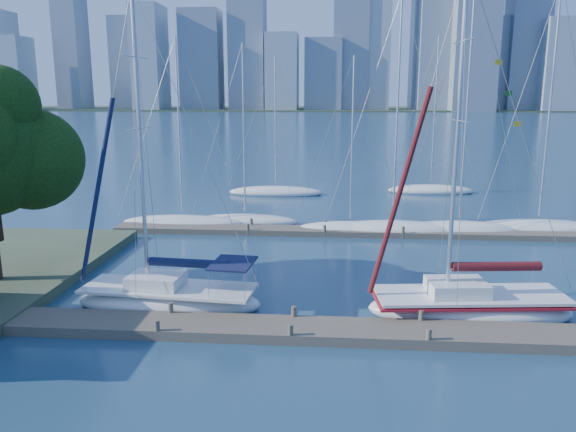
{
  "coord_description": "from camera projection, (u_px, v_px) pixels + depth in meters",
  "views": [
    {
      "loc": [
        1.43,
        -20.04,
        9.07
      ],
      "look_at": [
        -0.48,
        4.0,
        3.8
      ],
      "focal_mm": 35.0,
      "sensor_mm": 36.0,
      "label": 1
    }
  ],
  "objects": [
    {
      "name": "sailboat_maroon",
      "position": [
        470.0,
        290.0,
        23.14
      ],
      "size": [
        8.59,
        3.59,
        14.42
      ],
      "rotation": [
        0.0,
        0.0,
        0.1
      ],
      "color": "silver",
      "rests_on": "ground"
    },
    {
      "name": "bg_boat_5",
      "position": [
        538.0,
        227.0,
        37.51
      ],
      "size": [
        9.22,
        4.69,
        16.36
      ],
      "rotation": [
        0.0,
        0.0,
        0.26
      ],
      "color": "silver",
      "rests_on": "ground"
    },
    {
      "name": "bg_boat_7",
      "position": [
        431.0,
        190.0,
        52.31
      ],
      "size": [
        8.19,
        4.61,
        14.46
      ],
      "rotation": [
        0.0,
        0.0,
        -0.31
      ],
      "color": "silver",
      "rests_on": "ground"
    },
    {
      "name": "skyline",
      "position": [
        374.0,
        40.0,
        294.78
      ],
      "size": [
        503.19,
        51.31,
        120.0
      ],
      "color": "#7D8FA1",
      "rests_on": "ground"
    },
    {
      "name": "bg_boat_0",
      "position": [
        183.0,
        222.0,
        39.28
      ],
      "size": [
        8.88,
        4.58,
        13.07
      ],
      "rotation": [
        0.0,
        0.0,
        0.29
      ],
      "color": "silver",
      "rests_on": "ground"
    },
    {
      "name": "bg_boat_3",
      "position": [
        393.0,
        229.0,
        37.18
      ],
      "size": [
        9.02,
        3.88,
        15.49
      ],
      "rotation": [
        0.0,
        0.0,
        -0.16
      ],
      "color": "silver",
      "rests_on": "ground"
    },
    {
      "name": "sailboat_navy",
      "position": [
        168.0,
        283.0,
        24.07
      ],
      "size": [
        8.18,
        3.31,
        13.76
      ],
      "rotation": [
        0.0,
        0.0,
        -0.09
      ],
      "color": "silver",
      "rests_on": "ground"
    },
    {
      "name": "ground",
      "position": [
        292.0,
        335.0,
        21.56
      ],
      "size": [
        700.0,
        700.0,
        0.0
      ],
      "primitive_type": "plane",
      "color": "#173249",
      "rests_on": "ground"
    },
    {
      "name": "bg_boat_6",
      "position": [
        276.0,
        192.0,
        51.42
      ],
      "size": [
        8.61,
        2.34,
        12.65
      ],
      "rotation": [
        0.0,
        0.0,
        -0.0
      ],
      "color": "silver",
      "rests_on": "ground"
    },
    {
      "name": "bg_boat_2",
      "position": [
        350.0,
        229.0,
        37.46
      ],
      "size": [
        7.12,
        2.32,
        11.76
      ],
      "rotation": [
        0.0,
        0.0,
        0.03
      ],
      "color": "silver",
      "rests_on": "ground"
    },
    {
      "name": "far_dock",
      "position": [
        340.0,
        232.0,
        36.95
      ],
      "size": [
        30.0,
        1.8,
        0.36
      ],
      "primitive_type": "cube",
      "color": "#50473A",
      "rests_on": "ground"
    },
    {
      "name": "bg_boat_4",
      "position": [
        459.0,
        229.0,
        37.23
      ],
      "size": [
        7.87,
        2.47,
        16.11
      ],
      "rotation": [
        0.0,
        0.0,
        -0.01
      ],
      "color": "silver",
      "rests_on": "ground"
    },
    {
      "name": "bg_boat_1",
      "position": [
        245.0,
        220.0,
        39.9
      ],
      "size": [
        7.74,
        4.63,
        12.7
      ],
      "rotation": [
        0.0,
        0.0,
        0.37
      ],
      "color": "silver",
      "rests_on": "ground"
    },
    {
      "name": "near_dock",
      "position": [
        292.0,
        330.0,
        21.52
      ],
      "size": [
        26.0,
        2.0,
        0.4
      ],
      "primitive_type": "cube",
      "color": "#50473A",
      "rests_on": "ground"
    },
    {
      "name": "far_shore",
      "position": [
        331.0,
        109.0,
        333.2
      ],
      "size": [
        800.0,
        100.0,
        1.5
      ],
      "primitive_type": "cube",
      "color": "#38472D",
      "rests_on": "ground"
    }
  ]
}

